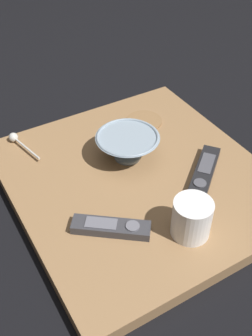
{
  "coord_description": "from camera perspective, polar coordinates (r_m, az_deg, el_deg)",
  "views": [
    {
      "loc": [
        0.41,
        0.64,
        0.74
      ],
      "look_at": [
        0.02,
        -0.02,
        0.06
      ],
      "focal_mm": 43.59,
      "sensor_mm": 36.0,
      "label": 1
    }
  ],
  "objects": [
    {
      "name": "tv_remote_far",
      "position": [
        0.9,
        -2.1,
        -8.28
      ],
      "size": [
        0.16,
        0.14,
        0.02
      ],
      "color": "#38383D",
      "rests_on": "table"
    },
    {
      "name": "teaspoon",
      "position": [
        1.17,
        -15.14,
        3.89
      ],
      "size": [
        0.04,
        0.14,
        0.03
      ],
      "color": "silver",
      "rests_on": "table"
    },
    {
      "name": "coffee_mug",
      "position": [
        0.89,
        9.4,
        -6.84
      ],
      "size": [
        0.09,
        0.09,
        0.09
      ],
      "color": "white",
      "rests_on": "table"
    },
    {
      "name": "table",
      "position": [
        1.05,
        1.72,
        -1.75
      ],
      "size": [
        0.62,
        0.66,
        0.04
      ],
      "color": "#936D47",
      "rests_on": "ground"
    },
    {
      "name": "ground_plane",
      "position": [
        1.06,
        1.7,
        -2.47
      ],
      "size": [
        6.0,
        6.0,
        0.0
      ],
      "primitive_type": "plane",
      "color": "black"
    },
    {
      "name": "drink_coaster",
      "position": [
        1.22,
        2.54,
        6.61
      ],
      "size": [
        0.11,
        0.11,
        0.01
      ],
      "color": "olive",
      "rests_on": "table"
    },
    {
      "name": "cereal_bowl",
      "position": [
        1.06,
        0.23,
        3.19
      ],
      "size": [
        0.17,
        0.17,
        0.07
      ],
      "color": "#8C9EAD",
      "rests_on": "table"
    },
    {
      "name": "tv_remote_near",
      "position": [
        1.04,
        10.87,
        -0.61
      ],
      "size": [
        0.18,
        0.16,
        0.02
      ],
      "color": "black",
      "rests_on": "table"
    }
  ]
}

